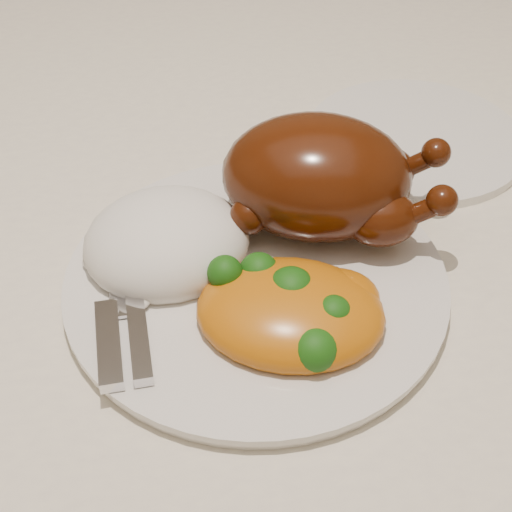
{
  "coord_description": "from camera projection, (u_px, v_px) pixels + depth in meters",
  "views": [
    {
      "loc": [
        0.1,
        -0.43,
        1.16
      ],
      "look_at": [
        0.13,
        -0.05,
        0.8
      ],
      "focal_mm": 50.0,
      "sensor_mm": 36.0,
      "label": 1
    }
  ],
  "objects": [
    {
      "name": "roast_chicken",
      "position": [
        322.0,
        178.0,
        0.55
      ],
      "size": [
        0.19,
        0.14,
        0.09
      ],
      "rotation": [
        0.0,
        0.0,
        -0.2
      ],
      "color": "#471A07",
      "rests_on": "dinner_plate"
    },
    {
      "name": "mac_and_cheese",
      "position": [
        296.0,
        309.0,
        0.49
      ],
      "size": [
        0.15,
        0.13,
        0.05
      ],
      "rotation": [
        0.0,
        0.0,
        -0.21
      ],
      "color": "#D16A0D",
      "rests_on": "dinner_plate"
    },
    {
      "name": "tablecloth",
      "position": [
        94.0,
        279.0,
        0.59
      ],
      "size": [
        1.73,
        1.03,
        0.18
      ],
      "color": "beige",
      "rests_on": "dining_table"
    },
    {
      "name": "dinner_plate",
      "position": [
        256.0,
        281.0,
        0.54
      ],
      "size": [
        0.32,
        0.32,
        0.01
      ],
      "primitive_type": "cylinder",
      "rotation": [
        0.0,
        0.0,
        0.14
      ],
      "color": "silver",
      "rests_on": "tablecloth"
    },
    {
      "name": "rice_mound",
      "position": [
        167.0,
        243.0,
        0.54
      ],
      "size": [
        0.14,
        0.13,
        0.07
      ],
      "rotation": [
        0.0,
        0.0,
        0.15
      ],
      "color": "white",
      "rests_on": "dinner_plate"
    },
    {
      "name": "side_plate",
      "position": [
        415.0,
        138.0,
        0.68
      ],
      "size": [
        0.26,
        0.26,
        0.01
      ],
      "primitive_type": "cylinder",
      "rotation": [
        0.0,
        0.0,
        0.35
      ],
      "color": "silver",
      "rests_on": "tablecloth"
    },
    {
      "name": "cutlery",
      "position": [
        125.0,
        312.0,
        0.5
      ],
      "size": [
        0.04,
        0.18,
        0.01
      ],
      "rotation": [
        0.0,
        0.0,
        0.11
      ],
      "color": "silver",
      "rests_on": "dinner_plate"
    },
    {
      "name": "dining_table",
      "position": [
        107.0,
        336.0,
        0.64
      ],
      "size": [
        1.6,
        0.9,
        0.76
      ],
      "color": "brown",
      "rests_on": "floor"
    }
  ]
}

